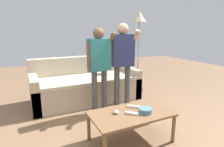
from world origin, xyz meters
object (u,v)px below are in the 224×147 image
object	(u,v)px
player_right	(123,57)
game_remote_nunchuk	(116,112)
floor_lamp	(139,24)
player_center	(99,61)
coffee_table	(131,116)
game_remote_wand_near	(133,107)
snack_bowl	(145,111)
game_remote_wand_far	(132,113)
couch	(85,85)

from	to	relation	value
player_right	game_remote_nunchuk	bearing A→B (deg)	-123.09
floor_lamp	player_center	size ratio (longest dim) A/B	1.25
coffee_table	floor_lamp	distance (m)	2.42
game_remote_wand_near	coffee_table	bearing A→B (deg)	-132.59
snack_bowl	game_remote_nunchuk	distance (m)	0.37
floor_lamp	player_right	bearing A→B (deg)	-137.44
floor_lamp	game_remote_wand_far	xyz separation A→B (m)	(-1.26, -1.77, -1.11)
game_remote_nunchuk	floor_lamp	size ratio (longest dim) A/B	0.05
player_center	couch	bearing A→B (deg)	92.12
floor_lamp	game_remote_wand_near	xyz separation A→B (m)	(-1.13, -1.60, -1.11)
coffee_table	player_center	bearing A→B (deg)	91.65
couch	snack_bowl	distance (m)	1.77
couch	player_center	xyz separation A→B (m)	(0.03, -0.71, 0.60)
player_center	game_remote_wand_far	size ratio (longest dim) A/B	10.41
game_remote_wand_far	player_right	bearing A→B (deg)	67.17
coffee_table	snack_bowl	distance (m)	0.19
snack_bowl	player_right	xyz separation A→B (m)	(0.24, 1.03, 0.52)
couch	coffee_table	bearing A→B (deg)	-88.15
coffee_table	game_remote_wand_near	distance (m)	0.17
couch	game_remote_wand_near	world-z (taller)	couch
player_right	player_center	distance (m)	0.43
coffee_table	floor_lamp	bearing A→B (deg)	54.26
coffee_table	game_remote_wand_far	distance (m)	0.08
snack_bowl	couch	bearing A→B (deg)	96.84
game_remote_wand_far	floor_lamp	bearing A→B (deg)	54.56
snack_bowl	player_right	size ratio (longest dim) A/B	0.11
snack_bowl	player_right	distance (m)	1.18
player_center	game_remote_wand_near	xyz separation A→B (m)	(0.13, -0.85, -0.49)
player_right	player_center	xyz separation A→B (m)	(-0.43, 0.02, -0.05)
floor_lamp	player_right	distance (m)	1.27
floor_lamp	game_remote_wand_far	distance (m)	2.44
player_right	game_remote_wand_far	xyz separation A→B (m)	(-0.42, -1.00, -0.54)
couch	floor_lamp	size ratio (longest dim) A/B	1.16
couch	coffee_table	xyz separation A→B (m)	(0.05, -1.67, 0.05)
player_right	game_remote_wand_far	bearing A→B (deg)	-112.83
game_remote_wand_near	snack_bowl	bearing A→B (deg)	-75.18
floor_lamp	player_right	xyz separation A→B (m)	(-0.84, -0.77, -0.57)
coffee_table	player_right	world-z (taller)	player_right
game_remote_nunchuk	game_remote_wand_far	size ratio (longest dim) A/B	0.64
floor_lamp	player_center	bearing A→B (deg)	-149.33
floor_lamp	game_remote_wand_near	distance (m)	2.25
game_remote_wand_near	game_remote_wand_far	size ratio (longest dim) A/B	1.06
player_right	game_remote_wand_near	world-z (taller)	player_right
player_right	game_remote_wand_far	size ratio (longest dim) A/B	10.96
player_right	player_center	world-z (taller)	player_right
couch	game_remote_wand_near	bearing A→B (deg)	-84.18
snack_bowl	floor_lamp	distance (m)	2.37
couch	floor_lamp	world-z (taller)	floor_lamp
couch	game_remote_nunchuk	size ratio (longest dim) A/B	23.55
game_remote_nunchuk	snack_bowl	bearing A→B (deg)	-22.48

